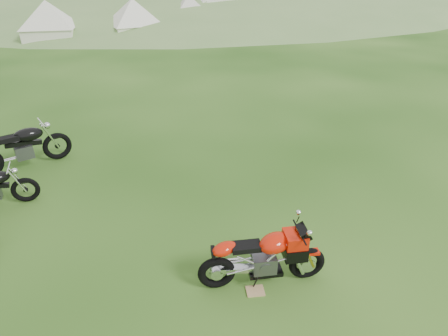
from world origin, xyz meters
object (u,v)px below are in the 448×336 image
sport_motorcycle (263,254)px  vintage_moto_d (21,146)px  tent_left (49,20)px  caravan (224,13)px  plywood_board (255,291)px  tent_right (189,13)px  tent_mid (134,18)px

sport_motorcycle → vintage_moto_d: (-2.66, 5.95, 0.00)m
tent_left → caravan: size_ratio=0.66×
vintage_moto_d → caravan: (15.48, 16.21, 0.45)m
plywood_board → tent_right: 24.24m
sport_motorcycle → tent_left: size_ratio=0.66×
plywood_board → tent_left: 23.06m
caravan → tent_right: bearing=-168.9°
vintage_moto_d → tent_right: size_ratio=0.75×
tent_left → caravan: (12.04, -0.72, -0.22)m
tent_right → caravan: bearing=19.3°
tent_mid → sport_motorcycle: bearing=-100.6°
plywood_board → caravan: caravan is taller
caravan → tent_mid: bearing=-167.9°
sport_motorcycle → tent_left: tent_left is taller
vintage_moto_d → tent_mid: tent_mid is taller
tent_left → caravan: bearing=16.7°
vintage_moto_d → tent_right: bearing=46.5°
tent_left → caravan: 12.06m
sport_motorcycle → tent_left: (0.77, 22.89, 0.68)m
vintage_moto_d → tent_mid: size_ratio=0.76×
tent_left → tent_right: 9.11m
plywood_board → vintage_moto_d: (-2.46, 6.07, 0.56)m
tent_mid → caravan: bearing=9.9°
vintage_moto_d → tent_mid: 17.58m
tent_mid → caravan: (7.18, 0.73, -0.22)m
vintage_moto_d → plywood_board: bearing=-73.4°
sport_motorcycle → tent_right: bearing=88.8°
tent_left → vintage_moto_d: bearing=-81.4°
plywood_board → tent_mid: 22.36m
tent_left → tent_mid: (4.86, -1.46, -0.00)m
vintage_moto_d → tent_left: 17.30m
plywood_board → vintage_moto_d: vintage_moto_d is taller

